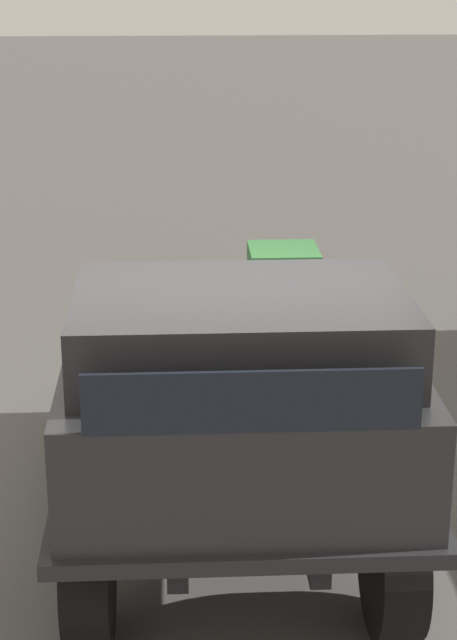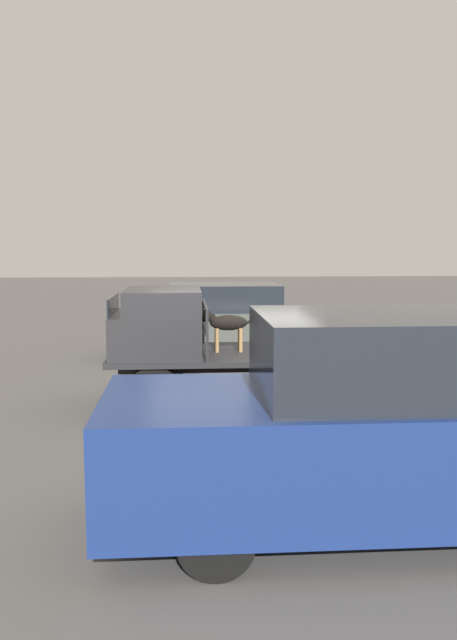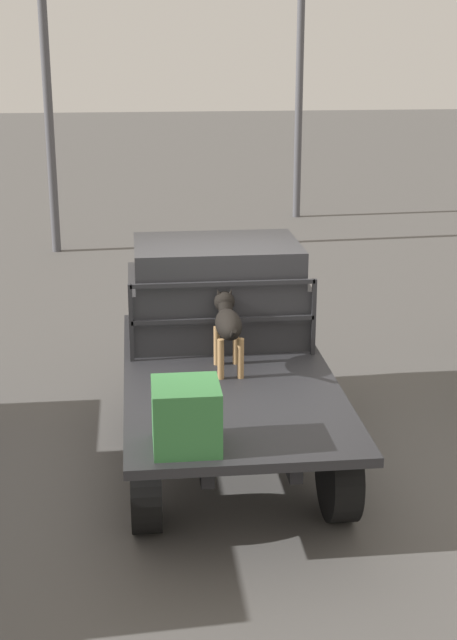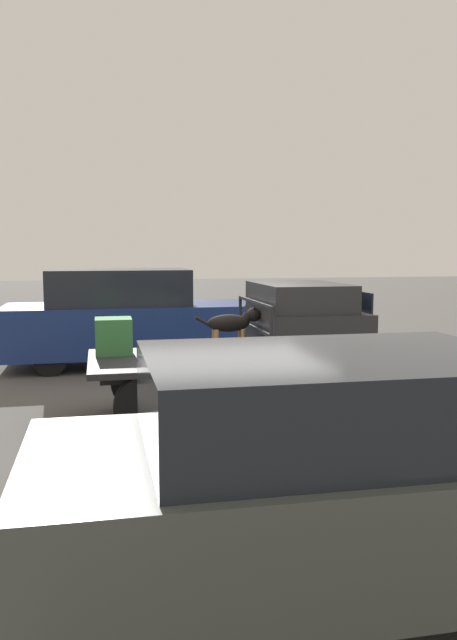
{
  "view_description": "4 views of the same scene",
  "coord_description": "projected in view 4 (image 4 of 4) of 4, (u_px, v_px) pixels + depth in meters",
  "views": [
    {
      "loc": [
        5.97,
        -0.32,
        3.44
      ],
      "look_at": [
        0.03,
        -0.01,
        1.37
      ],
      "focal_mm": 60.0,
      "sensor_mm": 36.0,
      "label": 1
    },
    {
      "loc": [
        0.71,
        9.6,
        2.54
      ],
      "look_at": [
        0.03,
        -0.01,
        1.37
      ],
      "focal_mm": 35.0,
      "sensor_mm": 36.0,
      "label": 2
    },
    {
      "loc": [
        -7.6,
        0.82,
        3.83
      ],
      "look_at": [
        0.03,
        -0.01,
        1.37
      ],
      "focal_mm": 50.0,
      "sensor_mm": 36.0,
      "label": 3
    },
    {
      "loc": [
        -1.7,
        -8.28,
        2.34
      ],
      "look_at": [
        0.03,
        -0.01,
        1.37
      ],
      "focal_mm": 35.0,
      "sensor_mm": 36.0,
      "label": 4
    }
  ],
  "objects": [
    {
      "name": "ground_plane",
      "position": [
        226.0,
        418.0,
        8.66
      ],
      "size": [
        80.0,
        80.0,
        0.0
      ],
      "primitive_type": "plane",
      "color": "#514F4C"
    },
    {
      "name": "cargo_crate",
      "position": [
        114.0,
        336.0,
        8.69
      ],
      "size": [
        0.5,
        0.5,
        0.5
      ],
      "color": "#337038",
      "rests_on": "flatbed_truck"
    },
    {
      "name": "parked_pickup_far",
      "position": [
        129.0,
        318.0,
        12.51
      ],
      "size": [
        5.0,
        1.88,
        1.94
      ],
      "rotation": [
        0.0,
        0.0,
        0.1
      ],
      "color": "black",
      "rests_on": "ground"
    },
    {
      "name": "truck_headboard",
      "position": [
        254.0,
        319.0,
        8.58
      ],
      "size": [
        0.04,
        1.78,
        0.75
      ],
      "color": "#232326",
      "rests_on": "flatbed_truck"
    },
    {
      "name": "dog",
      "position": [
        234.0,
        323.0,
        8.52
      ],
      "size": [
        0.96,
        0.24,
        0.7
      ],
      "rotation": [
        0.0,
        0.0,
        -0.03
      ],
      "color": "#9E7547",
      "rests_on": "flatbed_truck"
    },
    {
      "name": "truck_cab",
      "position": [
        304.0,
        320.0,
        8.73
      ],
      "size": [
        1.35,
        1.78,
        0.98
      ],
      "color": "#28282B",
      "rests_on": "flatbed_truck"
    },
    {
      "name": "parked_sedan",
      "position": [
        355.0,
        472.0,
        4.22
      ],
      "size": [
        4.49,
        1.9,
        1.65
      ],
      "rotation": [
        0.0,
        0.0,
        0.11
      ],
      "color": "black",
      "rests_on": "ground"
    },
    {
      "name": "flatbed_truck",
      "position": [
        226.0,
        374.0,
        8.59
      ],
      "size": [
        3.72,
        1.9,
        0.88
      ],
      "color": "black",
      "rests_on": "ground"
    }
  ]
}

